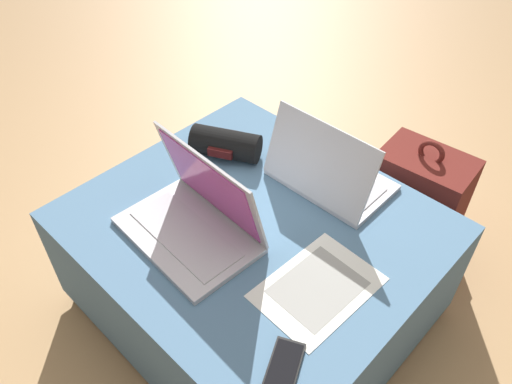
{
  "coord_description": "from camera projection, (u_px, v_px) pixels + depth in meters",
  "views": [
    {
      "loc": [
        0.66,
        -0.68,
        1.4
      ],
      "look_at": [
        -0.02,
        0.02,
        0.49
      ],
      "focal_mm": 35.0,
      "sensor_mm": 36.0,
      "label": 1
    }
  ],
  "objects": [
    {
      "name": "ground_plane",
      "position": [
        255.0,
        305.0,
        1.65
      ],
      "size": [
        14.0,
        14.0,
        0.0
      ],
      "primitive_type": "plane",
      "color": "tan"
    },
    {
      "name": "ottoman",
      "position": [
        254.0,
        266.0,
        1.51
      ],
      "size": [
        0.94,
        0.84,
        0.41
      ],
      "color": "#2A3D4E",
      "rests_on": "ground_plane"
    },
    {
      "name": "laptop_near",
      "position": [
        195.0,
        218.0,
        1.31
      ],
      "size": [
        0.39,
        0.26,
        0.25
      ],
      "rotation": [
        0.0,
        0.0,
        -0.05
      ],
      "color": "#B7B7BC",
      "rests_on": "ottoman"
    },
    {
      "name": "laptop_far",
      "position": [
        327.0,
        173.0,
        1.45
      ],
      "size": [
        0.34,
        0.23,
        0.23
      ],
      "rotation": [
        0.0,
        0.0,
        3.15
      ],
      "color": "#B7B7BC",
      "rests_on": "ottoman"
    },
    {
      "name": "cell_phone",
      "position": [
        282.0,
        372.0,
        1.05
      ],
      "size": [
        0.13,
        0.17,
        0.01
      ],
      "rotation": [
        0.0,
        0.0,
        0.45
      ],
      "color": "black",
      "rests_on": "ottoman"
    },
    {
      "name": "backpack",
      "position": [
        416.0,
        205.0,
        1.72
      ],
      "size": [
        0.3,
        0.27,
        0.48
      ],
      "rotation": [
        0.0,
        0.0,
        3.23
      ],
      "color": "#5B1E19",
      "rests_on": "ground_plane"
    },
    {
      "name": "paper_sheet",
      "position": [
        318.0,
        287.0,
        1.21
      ],
      "size": [
        0.22,
        0.31,
        0.0
      ],
      "rotation": [
        0.0,
        0.0,
        -0.05
      ],
      "color": "silver",
      "rests_on": "ottoman"
    },
    {
      "name": "wrist_brace",
      "position": [
        226.0,
        144.0,
        1.55
      ],
      "size": [
        0.23,
        0.18,
        0.09
      ],
      "rotation": [
        0.0,
        0.0,
        3.61
      ],
      "color": "black",
      "rests_on": "ottoman"
    }
  ]
}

